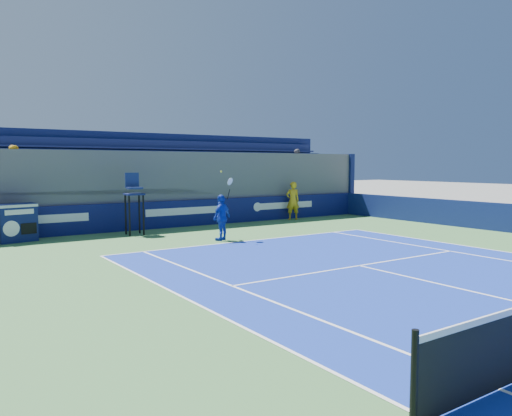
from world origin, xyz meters
TOP-DOWN VIEW (x-y plane):
  - ball_person at (5.68, 16.58)m, footprint 0.81×0.66m
  - back_hoarding at (0.00, 17.10)m, footprint 20.40×0.21m
  - match_clock at (-7.13, 16.45)m, footprint 1.44×0.97m
  - umpire_chair at (-2.92, 15.84)m, footprint 0.75×0.75m
  - tennis_player at (-0.81, 12.55)m, footprint 1.08×0.81m
  - stadium_seating at (-0.01, 19.15)m, footprint 21.00×4.05m

SIDE VIEW (x-z plane):
  - back_hoarding at x=0.00m, z-range 0.00..1.20m
  - match_clock at x=-7.13m, z-range 0.04..1.44m
  - tennis_player at x=-0.81m, z-range -0.42..2.15m
  - ball_person at x=5.68m, z-range 0.01..1.94m
  - umpire_chair at x=-2.92m, z-range 0.29..2.77m
  - stadium_seating at x=-0.01m, z-range -0.37..4.03m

